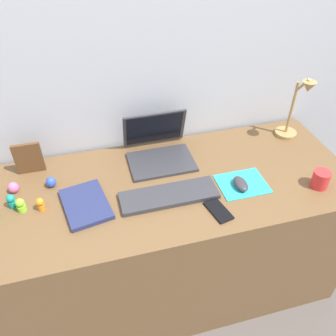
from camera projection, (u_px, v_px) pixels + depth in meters
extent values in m
plane|color=#59514C|center=(167.00, 280.00, 2.00)|extent=(6.00, 6.00, 0.00)
cube|color=#B2B7C1|center=(147.00, 121.00, 1.75)|extent=(2.88, 0.05, 1.67)
cube|color=brown|center=(167.00, 239.00, 1.76)|extent=(1.68, 0.67, 0.74)
cube|color=#333338|center=(161.00, 162.00, 1.64)|extent=(0.30, 0.21, 0.01)
cube|color=#333338|center=(154.00, 128.00, 1.67)|extent=(0.30, 0.06, 0.20)
cube|color=black|center=(155.00, 129.00, 1.67)|extent=(0.27, 0.05, 0.17)
cube|color=#333338|center=(169.00, 195.00, 1.46)|extent=(0.41, 0.13, 0.02)
cube|color=#28B7CC|center=(242.00, 184.00, 1.53)|extent=(0.21, 0.17, 0.00)
ellipsoid|color=#333338|center=(241.00, 184.00, 1.50)|extent=(0.06, 0.10, 0.03)
cube|color=black|center=(218.00, 210.00, 1.40)|extent=(0.09, 0.14, 0.01)
cylinder|color=#A5844C|center=(285.00, 133.00, 1.82)|extent=(0.11, 0.11, 0.02)
cylinder|color=#A5844C|center=(292.00, 108.00, 1.73)|extent=(0.01, 0.01, 0.28)
cylinder|color=#A5844C|center=(303.00, 84.00, 1.61)|extent=(0.01, 0.07, 0.09)
cone|color=#A5844C|center=(309.00, 87.00, 1.57)|extent=(0.06, 0.06, 0.05)
cube|color=navy|center=(86.00, 204.00, 1.42)|extent=(0.21, 0.27, 0.02)
cube|color=brown|center=(29.00, 158.00, 1.55)|extent=(0.12, 0.02, 0.15)
cylinder|color=red|center=(321.00, 179.00, 1.49)|extent=(0.07, 0.07, 0.08)
cylinder|color=#8CDB33|center=(22.00, 207.00, 1.40)|extent=(0.04, 0.04, 0.03)
sphere|color=#8CDB33|center=(20.00, 202.00, 1.38)|extent=(0.04, 0.04, 0.04)
cylinder|color=teal|center=(12.00, 204.00, 1.41)|extent=(0.03, 0.03, 0.03)
sphere|color=teal|center=(10.00, 198.00, 1.39)|extent=(0.03, 0.03, 0.03)
cylinder|color=orange|center=(41.00, 207.00, 1.40)|extent=(0.03, 0.03, 0.03)
sphere|color=orange|center=(40.00, 202.00, 1.38)|extent=(0.03, 0.03, 0.03)
ellipsoid|color=pink|center=(13.00, 188.00, 1.48)|extent=(0.04, 0.04, 0.05)
ellipsoid|color=blue|center=(51.00, 182.00, 1.50)|extent=(0.04, 0.04, 0.05)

